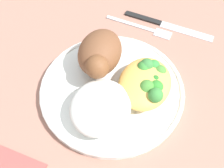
{
  "coord_description": "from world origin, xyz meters",
  "views": [
    {
      "loc": [
        0.27,
        0.09,
        0.43
      ],
      "look_at": [
        0.0,
        0.0,
        0.03
      ],
      "focal_mm": 47.0,
      "sensor_mm": 36.0,
      "label": 1
    }
  ],
  "objects_px": {
    "rice_pile": "(98,106)",
    "mac_cheese_with_broccoli": "(147,82)",
    "fork": "(142,27)",
    "plate": "(112,90)",
    "knife": "(161,23)",
    "roasted_chicken": "(100,54)"
  },
  "relations": [
    {
      "from": "plate",
      "to": "mac_cheese_with_broccoli",
      "type": "xyz_separation_m",
      "value": [
        -0.02,
        0.05,
        0.03
      ]
    },
    {
      "from": "rice_pile",
      "to": "mac_cheese_with_broccoli",
      "type": "distance_m",
      "value": 0.09
    },
    {
      "from": "mac_cheese_with_broccoli",
      "to": "rice_pile",
      "type": "bearing_deg",
      "value": -40.26
    },
    {
      "from": "roasted_chicken",
      "to": "mac_cheese_with_broccoli",
      "type": "relative_size",
      "value": 0.99
    },
    {
      "from": "mac_cheese_with_broccoli",
      "to": "knife",
      "type": "xyz_separation_m",
      "value": [
        -0.18,
        -0.02,
        -0.03
      ]
    },
    {
      "from": "rice_pile",
      "to": "mac_cheese_with_broccoli",
      "type": "height_order",
      "value": "mac_cheese_with_broccoli"
    },
    {
      "from": "plate",
      "to": "knife",
      "type": "relative_size",
      "value": 1.31
    },
    {
      "from": "plate",
      "to": "rice_pile",
      "type": "bearing_deg",
      "value": -5.12
    },
    {
      "from": "plate",
      "to": "fork",
      "type": "distance_m",
      "value": 0.17
    },
    {
      "from": "plate",
      "to": "roasted_chicken",
      "type": "bearing_deg",
      "value": -135.86
    },
    {
      "from": "knife",
      "to": "rice_pile",
      "type": "bearing_deg",
      "value": -9.84
    },
    {
      "from": "rice_pile",
      "to": "knife",
      "type": "height_order",
      "value": "rice_pile"
    },
    {
      "from": "rice_pile",
      "to": "roasted_chicken",
      "type": "bearing_deg",
      "value": -161.61
    },
    {
      "from": "plate",
      "to": "rice_pile",
      "type": "height_order",
      "value": "rice_pile"
    },
    {
      "from": "roasted_chicken",
      "to": "knife",
      "type": "xyz_separation_m",
      "value": [
        -0.16,
        0.07,
        -0.05
      ]
    },
    {
      "from": "roasted_chicken",
      "to": "mac_cheese_with_broccoli",
      "type": "height_order",
      "value": "roasted_chicken"
    },
    {
      "from": "fork",
      "to": "knife",
      "type": "bearing_deg",
      "value": 126.68
    },
    {
      "from": "fork",
      "to": "plate",
      "type": "bearing_deg",
      "value": -1.99
    },
    {
      "from": "mac_cheese_with_broccoli",
      "to": "plate",
      "type": "bearing_deg",
      "value": -73.58
    },
    {
      "from": "plate",
      "to": "roasted_chicken",
      "type": "relative_size",
      "value": 2.31
    },
    {
      "from": "rice_pile",
      "to": "knife",
      "type": "distance_m",
      "value": 0.26
    },
    {
      "from": "fork",
      "to": "knife",
      "type": "relative_size",
      "value": 0.75
    }
  ]
}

